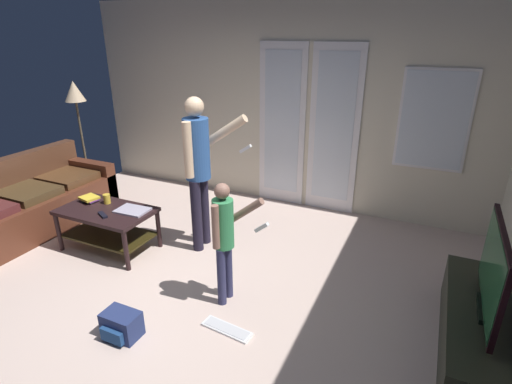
{
  "coord_description": "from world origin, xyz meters",
  "views": [
    {
      "loc": [
        2.0,
        -2.39,
        2.3
      ],
      "look_at": [
        0.69,
        0.44,
        1.02
      ],
      "focal_mm": 27.88,
      "sensor_mm": 36.0,
      "label": 1
    }
  ],
  "objects_px": {
    "backpack": "(121,325)",
    "cup_near_edge": "(107,199)",
    "coffee_table": "(107,220)",
    "tv_stand": "(477,332)",
    "laptop_closed": "(132,210)",
    "tv_remote_black": "(103,215)",
    "person_child": "(225,233)",
    "loose_keyboard": "(227,329)",
    "person_adult": "(199,161)",
    "leather_couch": "(27,206)",
    "floor_lamp": "(76,100)",
    "flat_screen_tv": "(493,272)",
    "book_stack": "(90,199)"
  },
  "relations": [
    {
      "from": "tv_stand",
      "to": "loose_keyboard",
      "type": "xyz_separation_m",
      "value": [
        -1.83,
        -0.57,
        -0.19
      ]
    },
    {
      "from": "coffee_table",
      "to": "book_stack",
      "type": "bearing_deg",
      "value": 163.95
    },
    {
      "from": "person_child",
      "to": "cup_near_edge",
      "type": "distance_m",
      "value": 1.79
    },
    {
      "from": "leather_couch",
      "to": "person_adult",
      "type": "height_order",
      "value": "person_adult"
    },
    {
      "from": "leather_couch",
      "to": "flat_screen_tv",
      "type": "relative_size",
      "value": 2.06
    },
    {
      "from": "leather_couch",
      "to": "floor_lamp",
      "type": "bearing_deg",
      "value": 103.13
    },
    {
      "from": "floor_lamp",
      "to": "laptop_closed",
      "type": "relative_size",
      "value": 4.8
    },
    {
      "from": "coffee_table",
      "to": "person_adult",
      "type": "bearing_deg",
      "value": 27.94
    },
    {
      "from": "laptop_closed",
      "to": "tv_remote_black",
      "type": "bearing_deg",
      "value": -135.93
    },
    {
      "from": "loose_keyboard",
      "to": "tv_stand",
      "type": "bearing_deg",
      "value": 17.44
    },
    {
      "from": "flat_screen_tv",
      "to": "loose_keyboard",
      "type": "xyz_separation_m",
      "value": [
        -1.83,
        -0.58,
        -0.71
      ]
    },
    {
      "from": "coffee_table",
      "to": "tv_stand",
      "type": "relative_size",
      "value": 0.68
    },
    {
      "from": "floor_lamp",
      "to": "backpack",
      "type": "xyz_separation_m",
      "value": [
        2.63,
        -2.22,
        -1.27
      ]
    },
    {
      "from": "leather_couch",
      "to": "floor_lamp",
      "type": "relative_size",
      "value": 1.27
    },
    {
      "from": "coffee_table",
      "to": "book_stack",
      "type": "xyz_separation_m",
      "value": [
        -0.32,
        0.09,
        0.16
      ]
    },
    {
      "from": "floor_lamp",
      "to": "loose_keyboard",
      "type": "relative_size",
      "value": 3.64
    },
    {
      "from": "book_stack",
      "to": "backpack",
      "type": "bearing_deg",
      "value": -38.42
    },
    {
      "from": "book_stack",
      "to": "coffee_table",
      "type": "bearing_deg",
      "value": -16.05
    },
    {
      "from": "cup_near_edge",
      "to": "person_adult",
      "type": "bearing_deg",
      "value": 19.05
    },
    {
      "from": "laptop_closed",
      "to": "tv_remote_black",
      "type": "height_order",
      "value": "tv_remote_black"
    },
    {
      "from": "flat_screen_tv",
      "to": "cup_near_edge",
      "type": "bearing_deg",
      "value": 177.3
    },
    {
      "from": "floor_lamp",
      "to": "coffee_table",
      "type": "bearing_deg",
      "value": -37.62
    },
    {
      "from": "coffee_table",
      "to": "tv_remote_black",
      "type": "relative_size",
      "value": 6.04
    },
    {
      "from": "backpack",
      "to": "leather_couch",
      "type": "bearing_deg",
      "value": 157.3
    },
    {
      "from": "person_child",
      "to": "book_stack",
      "type": "height_order",
      "value": "person_child"
    },
    {
      "from": "leather_couch",
      "to": "book_stack",
      "type": "height_order",
      "value": "leather_couch"
    },
    {
      "from": "leather_couch",
      "to": "backpack",
      "type": "distance_m",
      "value": 2.55
    },
    {
      "from": "laptop_closed",
      "to": "loose_keyboard",
      "type": "bearing_deg",
      "value": -27.4
    },
    {
      "from": "laptop_closed",
      "to": "coffee_table",
      "type": "bearing_deg",
      "value": -166.71
    },
    {
      "from": "leather_couch",
      "to": "cup_near_edge",
      "type": "relative_size",
      "value": 19.34
    },
    {
      "from": "backpack",
      "to": "tv_remote_black",
      "type": "bearing_deg",
      "value": 138.19
    },
    {
      "from": "flat_screen_tv",
      "to": "backpack",
      "type": "relative_size",
      "value": 3.41
    },
    {
      "from": "book_stack",
      "to": "tv_remote_black",
      "type": "bearing_deg",
      "value": -28.77
    },
    {
      "from": "backpack",
      "to": "cup_near_edge",
      "type": "relative_size",
      "value": 2.75
    },
    {
      "from": "tv_stand",
      "to": "backpack",
      "type": "bearing_deg",
      "value": -158.98
    },
    {
      "from": "coffee_table",
      "to": "book_stack",
      "type": "distance_m",
      "value": 0.38
    },
    {
      "from": "tv_stand",
      "to": "person_adult",
      "type": "distance_m",
      "value": 2.91
    },
    {
      "from": "floor_lamp",
      "to": "laptop_closed",
      "type": "distance_m",
      "value": 2.32
    },
    {
      "from": "cup_near_edge",
      "to": "tv_stand",
      "type": "bearing_deg",
      "value": -2.76
    },
    {
      "from": "person_child",
      "to": "loose_keyboard",
      "type": "height_order",
      "value": "person_child"
    },
    {
      "from": "coffee_table",
      "to": "backpack",
      "type": "height_order",
      "value": "coffee_table"
    },
    {
      "from": "tv_stand",
      "to": "person_child",
      "type": "relative_size",
      "value": 1.33
    },
    {
      "from": "loose_keyboard",
      "to": "cup_near_edge",
      "type": "distance_m",
      "value": 2.14
    },
    {
      "from": "flat_screen_tv",
      "to": "backpack",
      "type": "distance_m",
      "value": 2.82
    },
    {
      "from": "cup_near_edge",
      "to": "tv_remote_black",
      "type": "bearing_deg",
      "value": -54.18
    },
    {
      "from": "person_child",
      "to": "floor_lamp",
      "type": "relative_size",
      "value": 0.69
    },
    {
      "from": "leather_couch",
      "to": "laptop_closed",
      "type": "height_order",
      "value": "leather_couch"
    },
    {
      "from": "tv_stand",
      "to": "cup_near_edge",
      "type": "bearing_deg",
      "value": 177.24
    },
    {
      "from": "laptop_closed",
      "to": "book_stack",
      "type": "relative_size",
      "value": 1.54
    },
    {
      "from": "person_child",
      "to": "tv_remote_black",
      "type": "xyz_separation_m",
      "value": [
        -1.54,
        0.13,
        -0.19
      ]
    }
  ]
}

